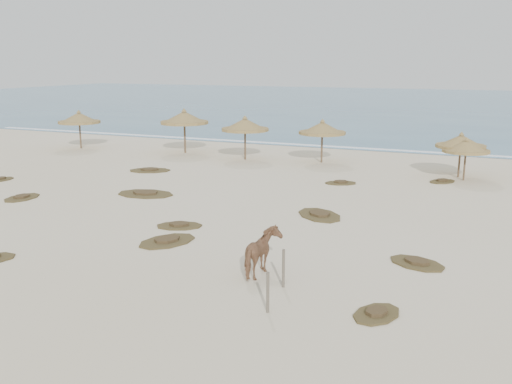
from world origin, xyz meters
TOP-DOWN VIEW (x-y plane):
  - ground at (0.00, 0.00)m, footprint 160.00×160.00m
  - ocean at (0.00, 75.00)m, footprint 200.00×100.00m
  - foam_line at (0.00, 26.00)m, footprint 70.00×0.60m
  - palapa_0 at (-18.99, 17.81)m, footprint 3.20×3.20m
  - palapa_1 at (-10.60, 18.96)m, footprint 4.24×4.24m
  - palapa_2 at (-5.45, 18.03)m, footprint 3.33×3.33m
  - palapa_3 at (-0.39, 18.91)m, footprint 3.87×3.87m
  - palapa_4 at (8.17, 17.33)m, footprint 2.87×2.87m
  - palapa_5 at (8.51, 16.50)m, footprint 2.73×2.73m
  - horse at (3.69, -1.20)m, footprint 0.81×1.73m
  - fence_post_near at (4.84, -3.59)m, footprint 0.10×0.10m
  - fence_post_far at (4.62, -1.82)m, footprint 0.10×0.10m
  - scrub_0 at (-10.82, 3.65)m, footprint 1.32×1.99m
  - scrub_1 at (-5.80, 6.66)m, footprint 3.07×2.15m
  - scrub_2 at (-1.38, 2.43)m, footprint 2.17×1.83m
  - scrub_3 at (3.31, 6.18)m, footprint 2.89×2.93m
  - scrub_4 at (7.96, 1.68)m, footprint 2.26×1.93m
  - scrub_6 at (-9.07, 12.04)m, footprint 2.92×2.45m
  - scrub_7 at (2.46, 12.97)m, footprint 2.03×1.76m
  - scrub_8 at (-15.23, 6.45)m, footprint 1.28×1.77m
  - scrub_9 at (-0.77, 0.52)m, footprint 2.27×2.68m
  - scrub_10 at (7.47, 15.52)m, footprint 1.82×1.95m
  - scrub_12 at (7.51, -2.65)m, footprint 1.52×1.85m

SIDE VIEW (x-z plane):
  - ground at x=0.00m, z-range 0.00..0.00m
  - ocean at x=0.00m, z-range 0.00..0.01m
  - foam_line at x=0.00m, z-range 0.00..0.01m
  - scrub_1 at x=-5.80m, z-range -0.03..0.13m
  - scrub_2 at x=-1.38m, z-range -0.03..0.13m
  - scrub_3 at x=3.31m, z-range -0.03..0.13m
  - scrub_6 at x=-9.07m, z-range -0.03..0.13m
  - scrub_7 at x=2.46m, z-range -0.03..0.13m
  - scrub_9 at x=-0.77m, z-range -0.03..0.13m
  - scrub_10 at x=7.47m, z-range -0.03..0.13m
  - scrub_12 at x=7.51m, z-range -0.03..0.13m
  - scrub_0 at x=-10.82m, z-range -0.03..0.13m
  - scrub_4 at x=7.96m, z-range -0.03..0.13m
  - scrub_8 at x=-15.23m, z-range -0.03..0.13m
  - fence_post_near at x=4.84m, z-range 0.00..1.12m
  - fence_post_far at x=4.62m, z-range 0.00..1.16m
  - horse at x=3.69m, z-range 0.00..1.45m
  - palapa_5 at x=8.51m, z-range 0.66..3.07m
  - palapa_4 at x=8.17m, z-range 0.72..3.31m
  - palapa_3 at x=-0.39m, z-range 0.78..3.63m
  - palapa_0 at x=-18.99m, z-range 0.80..3.70m
  - palapa_2 at x=-5.45m, z-range 0.82..3.78m
  - palapa_1 at x=-10.60m, z-range 0.88..4.09m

